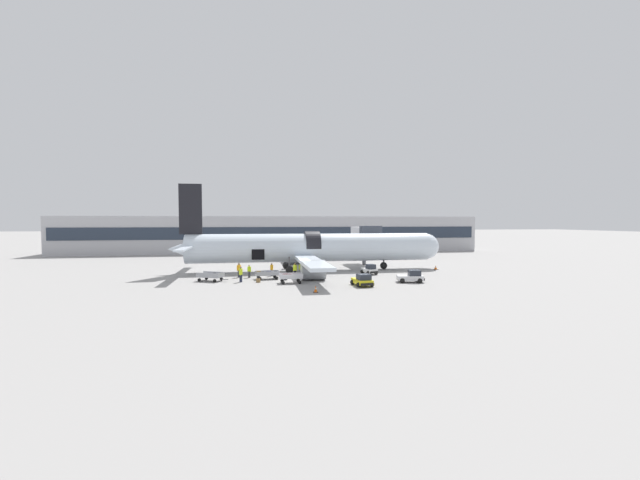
# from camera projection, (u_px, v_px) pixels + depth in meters

# --- Properties ---
(ground_plane) EXTENTS (500.00, 500.00, 0.00)m
(ground_plane) POSITION_uv_depth(u_px,v_px,m) (299.00, 279.00, 47.55)
(ground_plane) COLOR gray
(terminal_strip) EXTENTS (93.83, 11.97, 8.12)m
(terminal_strip) POSITION_uv_depth(u_px,v_px,m) (276.00, 234.00, 91.46)
(terminal_strip) COLOR #B2B2B7
(terminal_strip) RESTS_ON ground_plane
(jet_bridge_stub) EXTENTS (3.16, 8.41, 6.36)m
(jet_bridge_stub) POSITION_uv_depth(u_px,v_px,m) (366.00, 235.00, 62.47)
(jet_bridge_stub) COLOR #4C4C51
(jet_bridge_stub) RESTS_ON ground_plane
(airplane) EXTENTS (38.72, 33.83, 12.09)m
(airplane) POSITION_uv_depth(u_px,v_px,m) (308.00, 248.00, 55.64)
(airplane) COLOR silver
(airplane) RESTS_ON ground_plane
(baggage_tug_lead) EXTENTS (3.25, 2.29, 1.43)m
(baggage_tug_lead) POSITION_uv_depth(u_px,v_px,m) (411.00, 277.00, 45.32)
(baggage_tug_lead) COLOR silver
(baggage_tug_lead) RESTS_ON ground_plane
(baggage_tug_mid) EXTENTS (2.04, 2.75, 1.35)m
(baggage_tug_mid) POSITION_uv_depth(u_px,v_px,m) (370.00, 270.00, 52.19)
(baggage_tug_mid) COLOR white
(baggage_tug_mid) RESTS_ON ground_plane
(baggage_tug_rear) EXTENTS (2.22, 3.11, 1.35)m
(baggage_tug_rear) POSITION_uv_depth(u_px,v_px,m) (363.00, 281.00, 42.73)
(baggage_tug_rear) COLOR yellow
(baggage_tug_rear) RESTS_ON ground_plane
(baggage_cart_loading) EXTENTS (3.84, 2.04, 1.05)m
(baggage_cart_loading) POSITION_uv_depth(u_px,v_px,m) (268.00, 275.00, 47.77)
(baggage_cart_loading) COLOR #999BA0
(baggage_cart_loading) RESTS_ON ground_plane
(baggage_cart_queued) EXTENTS (3.76, 2.64, 1.07)m
(baggage_cart_queued) POSITION_uv_depth(u_px,v_px,m) (211.00, 277.00, 46.12)
(baggage_cart_queued) COLOR #999BA0
(baggage_cart_queued) RESTS_ON ground_plane
(baggage_cart_empty) EXTENTS (3.58, 1.88, 1.11)m
(baggage_cart_empty) POSITION_uv_depth(u_px,v_px,m) (291.00, 278.00, 44.69)
(baggage_cart_empty) COLOR silver
(baggage_cart_empty) RESTS_ON ground_plane
(ground_crew_loader_a) EXTENTS (0.49, 0.64, 1.82)m
(ground_crew_loader_a) POSITION_uv_depth(u_px,v_px,m) (241.00, 274.00, 45.43)
(ground_crew_loader_a) COLOR #1E2338
(ground_crew_loader_a) RESTS_ON ground_plane
(ground_crew_loader_b) EXTENTS (0.61, 0.56, 1.83)m
(ground_crew_loader_b) POSITION_uv_depth(u_px,v_px,m) (239.00, 270.00, 49.22)
(ground_crew_loader_b) COLOR #2D2D33
(ground_crew_loader_b) RESTS_ON ground_plane
(ground_crew_driver) EXTENTS (0.52, 0.52, 1.62)m
(ground_crew_driver) POSITION_uv_depth(u_px,v_px,m) (249.00, 271.00, 49.00)
(ground_crew_driver) COLOR #2D2D33
(ground_crew_driver) RESTS_ON ground_plane
(ground_crew_supervisor) EXTENTS (0.58, 0.57, 1.81)m
(ground_crew_supervisor) POSITION_uv_depth(u_px,v_px,m) (295.00, 270.00, 49.26)
(ground_crew_supervisor) COLOR black
(ground_crew_supervisor) RESTS_ON ground_plane
(ground_crew_helper) EXTENTS (0.51, 0.56, 1.66)m
(ground_crew_helper) POSITION_uv_depth(u_px,v_px,m) (272.00, 269.00, 50.48)
(ground_crew_helper) COLOR #1E2338
(ground_crew_helper) RESTS_ON ground_plane
(ground_crew_marshal) EXTENTS (0.59, 0.40, 1.72)m
(ground_crew_marshal) POSITION_uv_depth(u_px,v_px,m) (301.00, 269.00, 50.65)
(ground_crew_marshal) COLOR #1E2338
(ground_crew_marshal) RESTS_ON ground_plane
(suitcase_on_tarmac_upright) EXTENTS (0.45, 0.26, 0.67)m
(suitcase_on_tarmac_upright) POSITION_uv_depth(u_px,v_px,m) (286.00, 278.00, 46.98)
(suitcase_on_tarmac_upright) COLOR #2D2D33
(suitcase_on_tarmac_upright) RESTS_ON ground_plane
(suitcase_on_tarmac_spare) EXTENTS (0.50, 0.43, 0.60)m
(suitcase_on_tarmac_spare) POSITION_uv_depth(u_px,v_px,m) (258.00, 280.00, 45.19)
(suitcase_on_tarmac_spare) COLOR olive
(suitcase_on_tarmac_spare) RESTS_ON ground_plane
(safety_cone_nose) EXTENTS (0.64, 0.64, 0.57)m
(safety_cone_nose) POSITION_uv_depth(u_px,v_px,m) (436.00, 268.00, 57.29)
(safety_cone_nose) COLOR black
(safety_cone_nose) RESTS_ON ground_plane
(safety_cone_engine_left) EXTENTS (0.47, 0.47, 0.69)m
(safety_cone_engine_left) POSITION_uv_depth(u_px,v_px,m) (316.00, 289.00, 38.89)
(safety_cone_engine_left) COLOR black
(safety_cone_engine_left) RESTS_ON ground_plane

